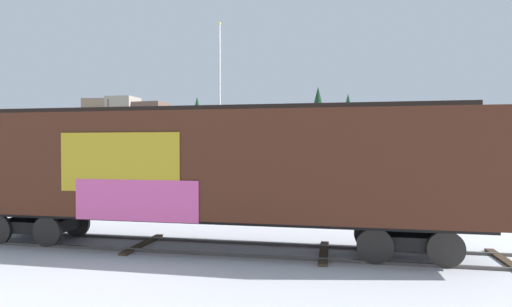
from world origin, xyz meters
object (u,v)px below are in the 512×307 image
Objects in this scene: parked_car_silver at (176,194)px; freight_car at (206,166)px; flagpole at (219,95)px; parked_car_white at (283,194)px.

freight_car is at bearing -64.67° from parked_car_silver.
flagpole is 2.25× the size of parked_car_white.
freight_car is 6.78m from parked_car_white.
freight_car is at bearing -79.90° from flagpole.
flagpole is 7.31m from parked_car_white.
parked_car_white is at bearing -46.66° from flagpole.
parked_car_white is (1.90, 6.32, -1.57)m from freight_car.
freight_car reaches higher than parked_car_white.
flagpole is 6.36m from parked_car_silver.
parked_car_white reaches higher than parked_car_silver.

